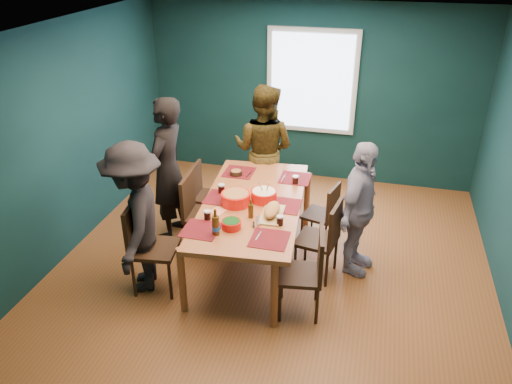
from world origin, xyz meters
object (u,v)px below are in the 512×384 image
person_right (359,210)px  cutting_board (272,211)px  person_near_left (136,219)px  bowl_salad (236,198)px  chair_left_far (203,190)px  chair_right_far (326,211)px  dining_table (252,208)px  chair_left_near (145,240)px  bowl_herbs (231,224)px  bowl_dumpling (264,195)px  chair_right_mid (325,235)px  person_back (264,150)px  person_far_left (167,170)px  chair_right_near (309,267)px  chair_left_mid (197,208)px

person_right → cutting_board: bearing=130.2°
person_near_left → bowl_salad: (0.91, 0.62, 0.05)m
chair_left_far → chair_right_far: (1.63, -0.11, -0.02)m
dining_table → bowl_salad: bowl_salad is taller
chair_left_near → person_right: bearing=14.4°
chair_left_near → bowl_herbs: chair_left_near is taller
chair_left_near → bowl_dumpling: 1.39m
chair_left_far → chair_right_mid: chair_right_mid is taller
person_back → person_right: person_back is taller
person_right → bowl_salad: bearing=116.5°
bowl_salad → chair_right_far: bearing=36.9°
person_right → bowl_dumpling: person_right is taller
bowl_dumpling → cutting_board: 0.35m
chair_left_near → person_far_left: 1.14m
chair_right_mid → chair_right_near: 0.66m
chair_right_far → person_near_left: person_near_left is taller
person_far_left → person_right: 2.37m
chair_right_mid → bowl_herbs: size_ratio=4.65×
dining_table → cutting_board: cutting_board is taller
chair_right_far → cutting_board: size_ratio=1.50×
bowl_herbs → person_right: bearing=31.6°
chair_right_far → chair_left_mid: bearing=-147.4°
chair_right_far → bowl_salad: size_ratio=2.52×
dining_table → person_far_left: (-1.18, 0.37, 0.17)m
person_far_left → bowl_salad: bearing=69.7°
dining_table → bowl_salad: bearing=-156.4°
chair_right_mid → bowl_salad: size_ratio=2.89×
chair_right_mid → bowl_salad: (-1.01, -0.04, 0.35)m
chair_left_far → cutting_board: 1.54m
cutting_board → bowl_salad: bearing=159.9°
person_back → chair_right_mid: bearing=135.3°
bowl_herbs → bowl_salad: bearing=101.3°
chair_left_far → chair_right_near: (1.63, -1.42, 0.05)m
person_right → cutting_board: (-0.90, -0.41, 0.09)m
chair_right_mid → person_near_left: person_near_left is taller
chair_left_near → chair_right_far: size_ratio=1.25×
chair_left_near → cutting_board: (1.28, 0.47, 0.28)m
person_right → bowl_herbs: 1.46m
cutting_board → chair_left_far: bearing=138.4°
chair_left_far → chair_right_mid: 1.87m
bowl_herbs → person_far_left: bearing=139.1°
person_back → person_right: size_ratio=1.13×
chair_left_far → bowl_salad: (0.69, -0.81, 0.40)m
dining_table → chair_left_near: chair_left_near is taller
bowl_salad → bowl_dumpling: (0.28, 0.16, -0.01)m
person_right → person_far_left: bearing=100.7°
chair_right_near → chair_left_far: bearing=130.6°
chair_left_mid → chair_right_far: size_ratio=1.18×
chair_right_near → person_back: size_ratio=0.53×
chair_left_near → bowl_salad: 1.08m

